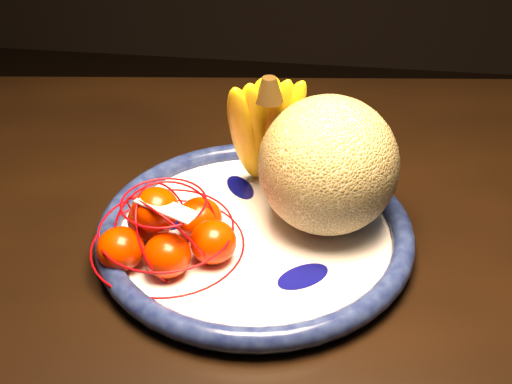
# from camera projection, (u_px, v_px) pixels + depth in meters

# --- Properties ---
(dining_table) EXTENTS (1.63, 1.09, 0.77)m
(dining_table) POSITION_uv_depth(u_px,v_px,m) (252.00, 269.00, 0.91)
(dining_table) COLOR black
(dining_table) RESTS_ON ground
(fruit_bowl) EXTENTS (0.40, 0.40, 0.03)m
(fruit_bowl) POSITION_uv_depth(u_px,v_px,m) (255.00, 231.00, 0.82)
(fruit_bowl) COLOR white
(fruit_bowl) RESTS_ON dining_table
(cantaloupe) EXTENTS (0.17, 0.17, 0.17)m
(cantaloupe) POSITION_uv_depth(u_px,v_px,m) (328.00, 165.00, 0.79)
(cantaloupe) COLOR olive
(cantaloupe) RESTS_ON fruit_bowl
(banana_bunch) EXTENTS (0.13, 0.13, 0.20)m
(banana_bunch) POSITION_uv_depth(u_px,v_px,m) (262.00, 127.00, 0.84)
(banana_bunch) COLOR yellow
(banana_bunch) RESTS_ON fruit_bowl
(mandarin_bag) EXTENTS (0.21, 0.21, 0.12)m
(mandarin_bag) POSITION_uv_depth(u_px,v_px,m) (168.00, 232.00, 0.77)
(mandarin_bag) COLOR red
(mandarin_bag) RESTS_ON fruit_bowl
(price_tag) EXTENTS (0.08, 0.05, 0.01)m
(price_tag) POSITION_uv_depth(u_px,v_px,m) (167.00, 207.00, 0.73)
(price_tag) COLOR white
(price_tag) RESTS_ON mandarin_bag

